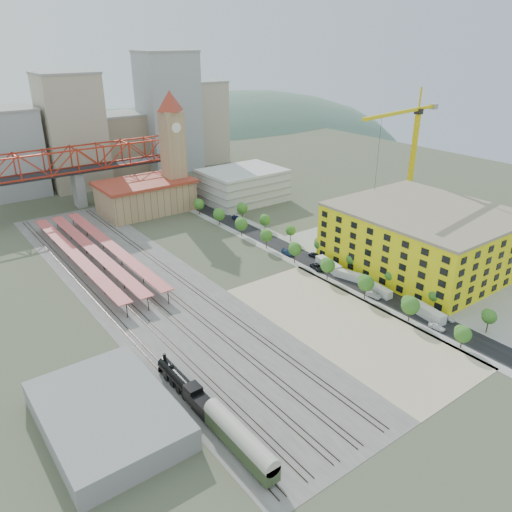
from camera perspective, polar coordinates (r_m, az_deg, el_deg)
ground at (r=152.75m, az=2.67°, el=-2.41°), size 400.00×400.00×0.00m
ballast_strip at (r=149.43m, az=-12.48°, el=-3.61°), size 36.00×165.00×0.06m
dirt_lot at (r=130.35m, az=10.12°, el=-7.75°), size 28.00×67.00×0.06m
street_asphalt at (r=172.54m, az=3.65°, el=0.78°), size 12.00×170.00×0.06m
sidewalk_west at (r=169.31m, az=2.22°, el=0.34°), size 3.00×170.00×0.04m
sidewalk_east at (r=175.90m, az=5.02°, el=1.19°), size 3.00×170.00×0.04m
construction_pad at (r=171.46m, az=18.76°, el=-0.67°), size 50.00×90.00×0.06m
rail_tracks at (r=148.77m, az=-13.11°, el=-3.75°), size 26.56×160.00×0.18m
platform_canopies at (r=169.83m, az=-18.07°, el=0.65°), size 16.00×80.00×4.12m
station_hall at (r=213.66m, az=-12.49°, el=6.74°), size 38.00×24.00×13.10m
clock_tower at (r=212.18m, az=-9.54°, el=12.99°), size 12.00×12.00×52.00m
parking_garage at (r=222.92m, az=-1.52°, el=8.10°), size 34.00×26.00×14.00m
truss_bridge at (r=224.89m, az=-19.97°, el=9.95°), size 94.00×9.60×25.60m
construction_building at (r=165.64m, az=18.57°, el=2.02°), size 44.60×50.60×18.80m
warehouse at (r=101.93m, az=-16.65°, el=-17.01°), size 22.00×32.00×5.00m
street_trees at (r=165.73m, az=5.87°, el=-0.32°), size 15.40×124.40×8.00m
skyline at (r=269.10m, az=-15.94°, el=13.41°), size 133.00×46.00×60.00m
distant_hills at (r=415.73m, az=-15.62°, el=2.23°), size 647.00×264.00×227.00m
locomotive at (r=105.98m, az=-8.12°, el=-14.56°), size 2.93×22.57×5.64m
coach at (r=92.52m, az=-1.84°, el=-20.26°), size 3.24×18.81×5.90m
tower_crane at (r=193.86m, az=17.21°, el=12.12°), size 47.55×8.91×51.09m
site_trailer_a at (r=138.35m, az=19.02°, el=-6.14°), size 3.91×10.46×2.79m
site_trailer_b at (r=146.69m, az=13.87°, el=-3.79°), size 3.02×8.82×2.37m
site_trailer_c at (r=153.61m, az=10.46°, el=-2.16°), size 4.74×9.01×2.39m
site_trailer_d at (r=158.74m, az=8.26°, el=-1.02°), size 4.16×10.67×2.84m
car_0 at (r=134.16m, az=19.98°, el=-7.61°), size 2.09×4.44×1.47m
car_1 at (r=144.48m, az=13.25°, el=-4.38°), size 2.11×4.62×1.47m
car_2 at (r=158.23m, az=7.02°, el=-1.29°), size 3.51×5.98×1.56m
car_3 at (r=167.97m, az=3.65°, el=0.38°), size 2.20×5.24×1.51m
car_4 at (r=139.09m, az=21.11°, el=-6.65°), size 1.70×3.96×1.33m
car_5 at (r=153.32m, az=12.39°, el=-2.58°), size 1.66×4.37×1.42m
car_6 at (r=166.97m, az=6.77°, el=0.07°), size 2.67×4.94×1.32m
car_7 at (r=199.98m, az=-2.18°, el=4.33°), size 2.23×5.24×1.51m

